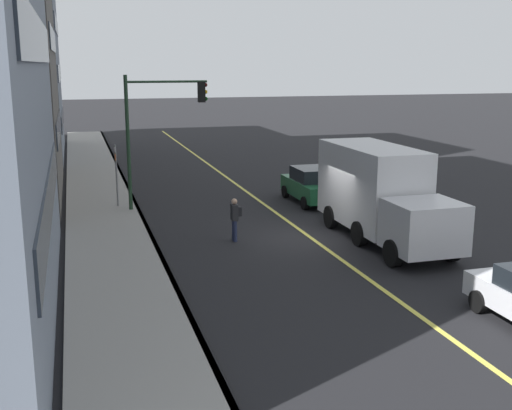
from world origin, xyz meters
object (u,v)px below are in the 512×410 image
object	(u,v)px
pedestrian_with_backpack	(235,217)
traffic_light_mast	(158,120)
car_green	(314,185)
truck_white	(380,193)
street_sign_post	(116,172)

from	to	relation	value
pedestrian_with_backpack	traffic_light_mast	distance (m)	6.80
car_green	truck_white	world-z (taller)	truck_white
street_sign_post	traffic_light_mast	bearing A→B (deg)	-115.82
street_sign_post	pedestrian_with_backpack	bearing A→B (deg)	-150.12
traffic_light_mast	street_sign_post	xyz separation A→B (m)	(0.88, 1.81, -2.34)
car_green	street_sign_post	bearing A→B (deg)	83.00
car_green	traffic_light_mast	distance (m)	7.89
truck_white	street_sign_post	bearing A→B (deg)	48.99
car_green	truck_white	distance (m)	6.77
pedestrian_with_backpack	truck_white	bearing A→B (deg)	-103.33
pedestrian_with_backpack	street_sign_post	bearing A→B (deg)	29.88
truck_white	street_sign_post	xyz separation A→B (m)	(7.82, 8.99, -0.06)
truck_white	pedestrian_with_backpack	bearing A→B (deg)	76.67
truck_white	traffic_light_mast	bearing A→B (deg)	45.96
car_green	pedestrian_with_backpack	xyz separation A→B (m)	(-5.48, 5.23, 0.09)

